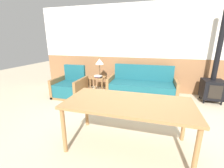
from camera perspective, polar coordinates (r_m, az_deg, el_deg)
ground_plane at (r=2.81m, az=7.44°, el=-18.91°), size 16.00×16.00×0.00m
wall_back at (r=4.93m, az=12.71°, el=12.83°), size 7.20×0.06×2.70m
couch at (r=4.52m, az=11.17°, el=-1.36°), size 1.95×0.83×0.90m
armchair at (r=4.64m, az=-15.63°, el=-1.30°), size 0.83×0.81×0.89m
side_table at (r=4.70m, az=-5.26°, el=1.44°), size 0.44×0.44×0.52m
table_lamp at (r=4.65m, az=-4.78°, el=8.30°), size 0.26×0.26×0.56m
book_stack at (r=4.58m, az=-5.29°, el=2.91°), size 0.24×0.19×0.07m
dining_table at (r=2.25m, az=6.17°, el=-8.39°), size 1.85×0.89×0.75m
wood_stove at (r=4.80m, az=34.17°, el=0.89°), size 0.50×0.51×2.48m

